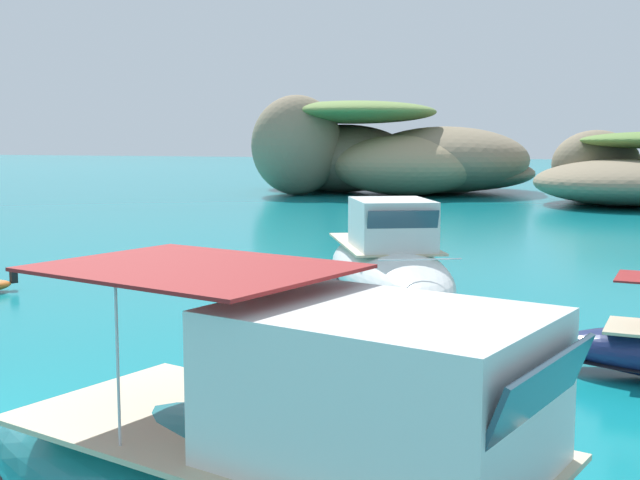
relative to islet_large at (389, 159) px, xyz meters
name	(u,v)px	position (x,y,z in m)	size (l,w,h in m)	color
islet_large	(389,159)	(0.00, 0.00, 0.00)	(31.44, 26.62, 8.55)	#756651
motorboat_white	(388,266)	(14.45, -48.54, -2.00)	(7.58, 10.50, 3.02)	white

